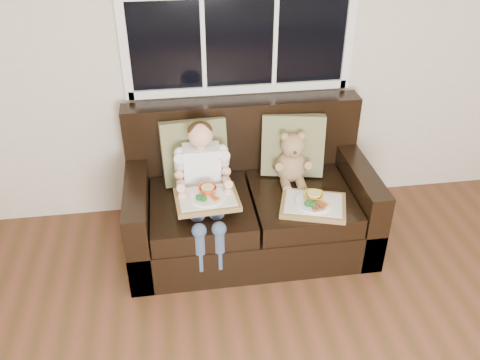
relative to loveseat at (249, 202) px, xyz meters
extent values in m
cube|color=beige|center=(0.09, 0.48, 1.04)|extent=(4.50, 0.02, 2.70)
cube|color=white|center=(0.00, 0.45, 0.69)|extent=(1.58, 0.04, 0.06)
cube|color=black|center=(0.00, -0.07, -0.16)|extent=(1.70, 0.90, 0.30)
cube|color=black|center=(-0.78, -0.07, -0.01)|extent=(0.15, 0.90, 0.60)
cube|color=black|center=(0.78, -0.07, -0.01)|extent=(0.15, 0.90, 0.60)
cube|color=black|center=(0.00, 0.31, 0.32)|extent=(1.70, 0.18, 0.66)
cube|color=black|center=(-0.35, -0.15, 0.07)|extent=(0.68, 0.72, 0.15)
cube|color=black|center=(0.35, -0.15, 0.07)|extent=(0.68, 0.72, 0.15)
cube|color=olive|center=(-0.36, 0.15, 0.37)|extent=(0.47, 0.25, 0.47)
cube|color=olive|center=(0.34, 0.15, 0.36)|extent=(0.47, 0.29, 0.46)
cube|color=white|center=(-0.33, -0.02, 0.32)|extent=(0.25, 0.15, 0.34)
sphere|color=#E5B08C|center=(-0.33, -0.03, 0.59)|extent=(0.16, 0.16, 0.16)
ellipsoid|color=#322110|center=(-0.33, -0.01, 0.61)|extent=(0.16, 0.16, 0.12)
cylinder|color=#374461|center=(-0.39, -0.21, 0.18)|extent=(0.09, 0.30, 0.09)
cylinder|color=#374461|center=(-0.26, -0.21, 0.18)|extent=(0.09, 0.30, 0.09)
cylinder|color=#374461|center=(-0.39, -0.48, 0.00)|extent=(0.08, 0.08, 0.28)
cylinder|color=#374461|center=(-0.26, -0.48, 0.00)|extent=(0.08, 0.08, 0.28)
cylinder|color=#E5B08C|center=(-0.47, -0.13, 0.36)|extent=(0.06, 0.30, 0.24)
cylinder|color=#E5B08C|center=(-0.18, -0.13, 0.36)|extent=(0.06, 0.30, 0.24)
ellipsoid|color=#9D8253|center=(0.31, 0.06, 0.24)|extent=(0.23, 0.20, 0.24)
sphere|color=#9D8253|center=(0.31, 0.04, 0.42)|extent=(0.18, 0.18, 0.17)
sphere|color=#9D8253|center=(0.25, 0.05, 0.49)|extent=(0.06, 0.06, 0.06)
sphere|color=#9D8253|center=(0.37, 0.05, 0.49)|extent=(0.06, 0.06, 0.06)
sphere|color=#9D8253|center=(0.31, -0.02, 0.40)|extent=(0.06, 0.06, 0.06)
sphere|color=#322216|center=(0.31, -0.05, 0.41)|extent=(0.03, 0.03, 0.03)
cylinder|color=#9D8253|center=(0.26, -0.07, 0.17)|extent=(0.07, 0.13, 0.06)
cylinder|color=#9D8253|center=(0.36, -0.07, 0.17)|extent=(0.07, 0.13, 0.06)
cube|color=olive|center=(-0.32, -0.28, 0.25)|extent=(0.42, 0.33, 0.03)
cube|color=silver|center=(-0.32, -0.28, 0.27)|extent=(0.37, 0.28, 0.01)
cylinder|color=white|center=(-0.32, -0.29, 0.28)|extent=(0.23, 0.23, 0.01)
imported|color=#FF4915|center=(-0.31, -0.25, 0.31)|extent=(0.12, 0.12, 0.04)
cylinder|color=#E8D07E|center=(-0.31, -0.25, 0.31)|extent=(0.09, 0.09, 0.02)
ellipsoid|color=#1F6321|center=(-0.37, -0.33, 0.31)|extent=(0.04, 0.04, 0.04)
ellipsoid|color=#1F6321|center=(-0.34, -0.35, 0.31)|extent=(0.04, 0.04, 0.04)
cylinder|color=#CF5717|center=(-0.27, -0.34, 0.30)|extent=(0.04, 0.06, 0.02)
cube|color=olive|center=(0.38, -0.32, 0.16)|extent=(0.50, 0.43, 0.04)
cube|color=silver|center=(0.38, -0.32, 0.18)|extent=(0.44, 0.37, 0.01)
cylinder|color=white|center=(0.38, -0.33, 0.19)|extent=(0.24, 0.24, 0.02)
imported|color=yellow|center=(0.39, -0.28, 0.21)|extent=(0.16, 0.16, 0.03)
cylinder|color=#E8D07E|center=(0.39, -0.28, 0.22)|extent=(0.09, 0.09, 0.02)
ellipsoid|color=#1F6321|center=(0.32, -0.37, 0.22)|extent=(0.04, 0.04, 0.04)
ellipsoid|color=#1F6321|center=(0.35, -0.38, 0.22)|extent=(0.04, 0.04, 0.04)
cylinder|color=#CF5717|center=(0.43, -0.37, 0.21)|extent=(0.05, 0.06, 0.02)
cylinder|color=brown|center=(0.38, -0.39, 0.21)|extent=(0.03, 0.09, 0.02)
camera|label=1|loc=(-0.49, -2.95, 2.11)|focal=38.00mm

